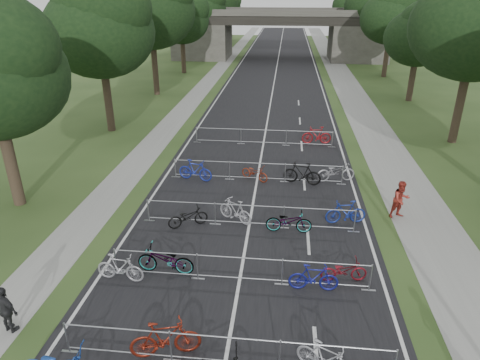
{
  "coord_description": "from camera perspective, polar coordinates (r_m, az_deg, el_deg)",
  "views": [
    {
      "loc": [
        1.38,
        -1.58,
        9.77
      ],
      "look_at": [
        -0.69,
        17.56,
        1.1
      ],
      "focal_mm": 32.0,
      "sensor_mm": 36.0,
      "label": 1
    }
  ],
  "objects": [
    {
      "name": "road",
      "position": [
        52.52,
        4.68,
        13.45
      ],
      "size": [
        11.0,
        140.0,
        0.01
      ],
      "primitive_type": "cube",
      "color": "black",
      "rests_on": "ground"
    },
    {
      "name": "sidewalk_right",
      "position": [
        52.92,
        13.59,
        12.96
      ],
      "size": [
        3.0,
        140.0,
        0.01
      ],
      "primitive_type": "cube",
      "color": "gray",
      "rests_on": "ground"
    },
    {
      "name": "sidewalk_left",
      "position": [
        53.25,
        -3.64,
        13.63
      ],
      "size": [
        2.0,
        140.0,
        0.01
      ],
      "primitive_type": "cube",
      "color": "gray",
      "rests_on": "ground"
    },
    {
      "name": "lane_markings",
      "position": [
        52.52,
        4.68,
        13.45
      ],
      "size": [
        0.12,
        140.0,
        0.0
      ],
      "primitive_type": "cube",
      "color": "silver",
      "rests_on": "ground"
    },
    {
      "name": "overpass_bridge",
      "position": [
        66.89,
        5.24,
        18.8
      ],
      "size": [
        31.0,
        8.0,
        7.05
      ],
      "color": "#44423C",
      "rests_on": "ground"
    },
    {
      "name": "tree_left_1",
      "position": [
        32.25,
        -18.19,
        18.74
      ],
      "size": [
        7.56,
        7.56,
        11.53
      ],
      "color": "#33261C",
      "rests_on": "ground"
    },
    {
      "name": "tree_right_1",
      "position": [
        31.81,
        29.34,
        17.99
      ],
      "size": [
        8.18,
        8.18,
        12.47
      ],
      "color": "#33261C",
      "rests_on": "ground"
    },
    {
      "name": "tree_left_2",
      "position": [
        43.47,
        -11.77,
        21.6
      ],
      "size": [
        8.4,
        8.4,
        12.81
      ],
      "color": "#33261C",
      "rests_on": "ground"
    },
    {
      "name": "tree_right_2",
      "position": [
        43.3,
        22.95,
        17.39
      ],
      "size": [
        6.16,
        6.16,
        9.39
      ],
      "color": "#33261C",
      "rests_on": "ground"
    },
    {
      "name": "tree_left_3",
      "position": [
        55.11,
        -7.75,
        20.63
      ],
      "size": [
        6.72,
        6.72,
        10.25
      ],
      "color": "#33261C",
      "rests_on": "ground"
    },
    {
      "name": "tree_right_3",
      "position": [
        54.85,
        19.73,
        19.97
      ],
      "size": [
        7.17,
        7.17,
        10.93
      ],
      "color": "#33261C",
      "rests_on": "ground"
    },
    {
      "name": "tree_left_4",
      "position": [
        66.79,
        -5.25,
        22.04
      ],
      "size": [
        7.56,
        7.56,
        11.53
      ],
      "color": "#33261C",
      "rests_on": "ground"
    },
    {
      "name": "tree_right_4",
      "position": [
        66.58,
        17.58,
        21.61
      ],
      "size": [
        8.18,
        8.18,
        12.47
      ],
      "color": "#33261C",
      "rests_on": "ground"
    },
    {
      "name": "tree_right_5",
      "position": [
        78.49,
        15.79,
        20.62
      ],
      "size": [
        6.16,
        6.16,
        9.39
      ],
      "color": "#33261C",
      "rests_on": "ground"
    },
    {
      "name": "tree_left_6",
      "position": [
        90.48,
        -2.11,
        22.15
      ],
      "size": [
        6.72,
        6.72,
        10.25
      ],
      "color": "#33261C",
      "rests_on": "ground"
    },
    {
      "name": "tree_right_6",
      "position": [
        90.32,
        14.69,
        21.73
      ],
      "size": [
        7.17,
        7.17,
        10.93
      ],
      "color": "#33261C",
      "rests_on": "ground"
    },
    {
      "name": "barrier_row_2",
      "position": [
        12.82,
        -2.08,
        -21.83
      ],
      "size": [
        9.7,
        0.08,
        1.1
      ],
      "color": "#9DA0A5",
      "rests_on": "ground"
    },
    {
      "name": "barrier_row_3",
      "position": [
        15.67,
        -0.09,
        -11.84
      ],
      "size": [
        9.7,
        0.08,
        1.1
      ],
      "color": "#9DA0A5",
      "rests_on": "ground"
    },
    {
      "name": "barrier_row_4",
      "position": [
        19.03,
        1.23,
        -4.77
      ],
      "size": [
        9.7,
        0.08,
        1.1
      ],
      "color": "#9DA0A5",
      "rests_on": "ground"
    },
    {
      "name": "barrier_row_5",
      "position": [
        23.52,
        2.3,
        1.12
      ],
      "size": [
        9.7,
        0.08,
        1.1
      ],
      "color": "#9DA0A5",
      "rests_on": "ground"
    },
    {
      "name": "barrier_row_6",
      "position": [
        29.12,
        3.14,
        5.73
      ],
      "size": [
        9.7,
        0.08,
        1.1
      ],
      "color": "#9DA0A5",
      "rests_on": "ground"
    },
    {
      "name": "bike_9",
      "position": [
        13.2,
        -9.91,
        -20.14
      ],
      "size": [
        2.13,
        1.12,
        1.23
      ],
      "primitive_type": "imported",
      "rotation": [
        0.0,
        0.0,
        1.85
      ],
      "color": "maroon",
      "rests_on": "ground"
    },
    {
      "name": "bike_11",
      "position": [
        12.84,
        11.42,
        -22.41
      ],
      "size": [
        1.8,
        1.24,
        1.06
      ],
      "primitive_type": "imported",
      "rotation": [
        0.0,
        0.0,
        1.11
      ],
      "color": "#A9AAB1",
      "rests_on": "ground"
    },
    {
      "name": "bike_12",
      "position": [
        16.34,
        -15.71,
        -11.21
      ],
      "size": [
        1.85,
        0.69,
        1.09
      ],
      "primitive_type": "imported",
      "rotation": [
        0.0,
        0.0,
        1.47
      ],
      "color": "#A5A5AD",
      "rests_on": "ground"
    },
    {
      "name": "bike_13",
      "position": [
        16.33,
        -9.93,
        -10.49
      ],
      "size": [
        2.19,
        0.86,
        1.13
      ],
      "primitive_type": "imported",
      "rotation": [
        0.0,
        0.0,
        4.66
      ],
      "color": "#9DA0A5",
      "rests_on": "ground"
    },
    {
      "name": "bike_14",
      "position": [
        15.53,
        9.79,
        -12.72
      ],
      "size": [
        1.77,
        0.53,
        1.06
      ],
      "primitive_type": "imported",
      "rotation": [
        0.0,
        0.0,
        1.59
      ],
      "color": "navy",
      "rests_on": "ground"
    },
    {
      "name": "bike_15",
      "position": [
        16.22,
        13.67,
        -11.67
      ],
      "size": [
        1.76,
        0.83,
        0.89
      ],
      "primitive_type": "imported",
      "rotation": [
        0.0,
        0.0,
        1.72
      ],
      "color": "maroon",
      "rests_on": "ground"
    },
    {
      "name": "bike_16",
      "position": [
        19.2,
        -6.96,
        -4.91
      ],
      "size": [
        1.9,
        1.41,
        0.96
      ],
      "primitive_type": "imported",
      "rotation": [
        0.0,
        0.0,
        2.06
      ],
      "color": "black",
      "rests_on": "ground"
    },
    {
      "name": "bike_17",
      "position": [
        19.43,
        -0.62,
        -4.1
      ],
      "size": [
        1.82,
        1.41,
        1.1
      ],
      "primitive_type": "imported",
      "rotation": [
        0.0,
        0.0,
        4.15
      ],
      "color": "#B5B3BB",
      "rests_on": "ground"
    },
    {
      "name": "bike_18",
      "position": [
        18.74,
        6.53,
        -5.5
      ],
      "size": [
        2.0,
        0.72,
        1.05
      ],
      "primitive_type": "imported",
      "rotation": [
        0.0,
        0.0,
        1.58
      ],
      "color": "#9DA0A5",
      "rests_on": "ground"
    },
    {
      "name": "bike_19",
      "position": [
        19.85,
        13.92,
        -4.19
      ],
      "size": [
        1.92,
        0.85,
        1.12
      ],
      "primitive_type": "imported",
      "rotation": [
        0.0,
        0.0,
        4.9
      ],
      "color": "navy",
      "rests_on": "ground"
    },
    {
      "name": "bike_20",
      "position": [
        23.67,
        -5.99,
        1.29
      ],
      "size": [
        2.05,
        0.99,
        1.19
      ],
      "primitive_type": "imported",
      "rotation": [
        0.0,
        0.0,
        1.34
      ],
      "color": "#1C2B9A",
      "rests_on": "ground"
    },
    {
      "name": "bike_21",
      "position": [
        23.63,
        1.99,
        0.99
      ],
      "size": [
        1.77,
        1.38,
        0.9
      ],
      "primitive_type": "imported",
      "rotation": [
        0.0,
        0.0,
        1.04
      ],
      "color": "maroon",
      "rests_on": "ground"
    },
    {
      "name": "bike_22",
      "position": [
        23.34,
        8.29,
        0.88
      ],
      "size": [
        2.13,
        1.02,
        1.24
      ],
      "primitive_type": "imported",
      "rotation": [
        0.0,
        0.0,
        4.49
      ],
      "color": "black",
      "rests_on": "ground"
    },
    {
      "name": "bike_23",
      "position": [
        24.03,
        12.65,
        1.07
      ],
      "size": [
        2.24,
        1.21,
        1.12
      ],
      "primitive_type": "imported",
      "rotation": [
        0.0,
        0.0,
        1.8
      ],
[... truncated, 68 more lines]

